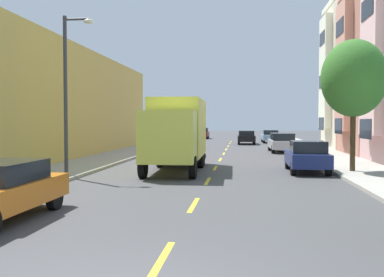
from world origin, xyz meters
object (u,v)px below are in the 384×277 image
at_px(parked_hatchback_white, 183,139).
at_px(parked_hatchback_navy, 307,156).
at_px(parked_sedan_sky, 270,136).
at_px(delivery_box_truck, 177,130).
at_px(street_tree_second, 354,79).
at_px(street_lamp, 69,83).
at_px(moving_black_sedan, 246,137).
at_px(parked_hatchback_burgundy, 202,133).
at_px(parked_wagon_silver, 282,142).

xyz_separation_m(parked_hatchback_white, parked_hatchback_navy, (8.72, -20.47, 0.00)).
xyz_separation_m(parked_sedan_sky, parked_hatchback_white, (-8.80, -8.30, 0.01)).
height_order(parked_hatchback_white, parked_hatchback_navy, same).
height_order(delivery_box_truck, parked_hatchback_white, delivery_box_truck).
relative_size(street_tree_second, parked_sedan_sky, 1.32).
xyz_separation_m(parked_sedan_sky, parked_hatchback_navy, (-0.08, -28.78, 0.01)).
xyz_separation_m(street_tree_second, delivery_box_truck, (-8.21, 0.55, -2.39)).
height_order(parked_sedan_sky, parked_hatchback_white, parked_hatchback_white).
bearing_deg(parked_sedan_sky, street_lamp, -108.10).
relative_size(street_tree_second, parked_hatchback_navy, 1.49).
relative_size(parked_sedan_sky, parked_hatchback_white, 1.13).
xyz_separation_m(parked_hatchback_white, moving_black_sedan, (6.11, 4.84, -0.01)).
relative_size(parked_hatchback_white, moving_black_sedan, 0.89).
distance_m(street_tree_second, parked_hatchback_burgundy, 41.41).
distance_m(street_lamp, parked_hatchback_burgundy, 42.81).
bearing_deg(parked_wagon_silver, delivery_box_truck, -115.05).
relative_size(street_tree_second, moving_black_sedan, 1.33).
relative_size(parked_sedan_sky, parked_hatchback_navy, 1.13).
xyz_separation_m(street_lamp, moving_black_sedan, (7.75, 28.47, -3.29)).
relative_size(street_tree_second, parked_wagon_silver, 1.26).
bearing_deg(parked_hatchback_navy, parked_sedan_sky, 89.85).
xyz_separation_m(parked_sedan_sky, parked_hatchback_burgundy, (-8.70, 10.72, 0.01)).
bearing_deg(delivery_box_truck, parked_hatchback_burgundy, 93.50).
height_order(parked_wagon_silver, moving_black_sedan, parked_wagon_silver).
bearing_deg(parked_hatchback_navy, street_tree_second, -10.33).
bearing_deg(parked_sedan_sky, parked_hatchback_navy, -90.15).
distance_m(street_lamp, delivery_box_truck, 5.70).
relative_size(delivery_box_truck, parked_wagon_silver, 1.61).
distance_m(parked_hatchback_white, moving_black_sedan, 7.80).
height_order(parked_sedan_sky, parked_hatchback_burgundy, parked_hatchback_burgundy).
relative_size(street_lamp, parked_sedan_sky, 1.48).
bearing_deg(parked_hatchback_navy, parked_hatchback_white, 113.07).
bearing_deg(delivery_box_truck, street_lamp, -141.18).
distance_m(parked_sedan_sky, parked_hatchback_white, 12.10).
distance_m(parked_hatchback_burgundy, parked_hatchback_white, 19.03).
xyz_separation_m(parked_sedan_sky, moving_black_sedan, (-2.69, -3.46, 0.00)).
bearing_deg(delivery_box_truck, parked_hatchback_navy, -1.69).
relative_size(street_tree_second, parked_hatchback_white, 1.49).
xyz_separation_m(street_tree_second, street_lamp, (-12.35, -2.79, -0.32)).
bearing_deg(parked_hatchback_white, parked_sedan_sky, 43.35).
height_order(delivery_box_truck, parked_hatchback_burgundy, delivery_box_truck).
relative_size(street_lamp, parked_hatchback_navy, 1.67).
xyz_separation_m(delivery_box_truck, parked_hatchback_white, (-2.50, 20.29, -1.21)).
bearing_deg(parked_sedan_sky, parked_wagon_silver, -90.20).
bearing_deg(street_tree_second, street_lamp, -167.28).
height_order(parked_sedan_sky, parked_wagon_silver, parked_wagon_silver).
height_order(street_tree_second, parked_hatchback_navy, street_tree_second).
relative_size(parked_wagon_silver, parked_hatchback_burgundy, 1.18).
bearing_deg(street_lamp, parked_sedan_sky, 71.90).
bearing_deg(parked_hatchback_white, street_lamp, -93.97).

